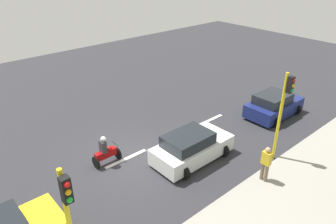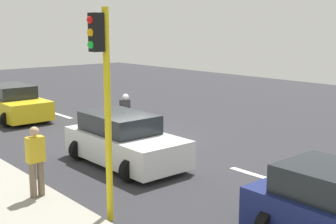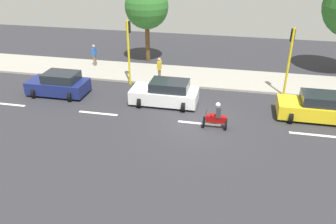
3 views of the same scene
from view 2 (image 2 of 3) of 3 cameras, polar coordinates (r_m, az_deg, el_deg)
ground_plane at (r=17.08m, az=-4.19°, el=-3.43°), size 40.00×60.00×0.10m
lane_stripe_far_north at (r=27.48m, az=-19.28°, el=1.52°), size 0.20×2.40×0.01m
lane_stripe_north at (r=22.08m, az=-13.52°, el=-0.31°), size 0.20×2.40×0.01m
lane_stripe_mid at (r=17.07m, az=-4.20°, el=-3.25°), size 0.20×2.40×0.01m
lane_stripe_south at (r=12.94m, az=12.01°, el=-8.07°), size 0.20×2.40×0.01m
car_white at (r=13.80m, az=-5.49°, el=-3.63°), size 2.29×4.11×1.52m
car_yellow_cab at (r=21.48m, az=-18.80°, el=1.02°), size 2.31×4.08×1.52m
motorcycle at (r=17.83m, az=-5.17°, el=-0.56°), size 0.60×1.30×1.53m
pedestrian_by_tree at (r=11.12m, az=-16.23°, el=-5.71°), size 0.40×0.24×1.69m
traffic_light_corner at (r=9.34m, az=-8.13°, el=3.28°), size 0.49×0.24×4.50m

